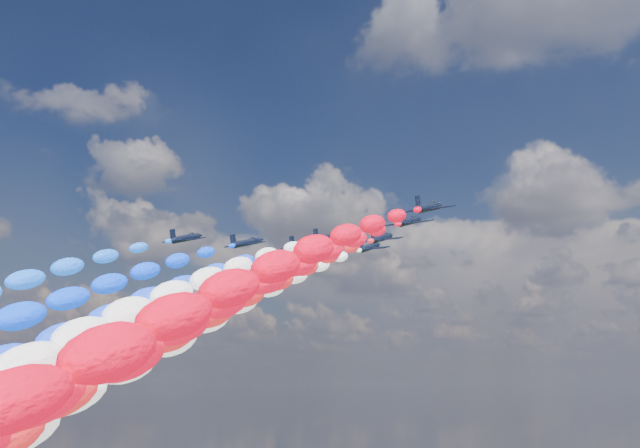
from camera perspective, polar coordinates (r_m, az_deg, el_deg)
The scene contains 14 objects.
jet_0 at distance 162.49m, azimuth -10.00°, elevation -1.05°, with size 9.32×12.50×2.76m, color black, non-canonical shape.
jet_1 at distance 166.00m, azimuth -5.53°, elevation -1.41°, with size 9.32×12.50×2.76m, color black, non-canonical shape.
jet_2 at distance 167.00m, azimuth -1.28°, elevation -1.53°, with size 9.32×12.50×2.76m, color black, non-canonical shape.
trail_2 at distance 116.89m, azimuth -17.16°, elevation -8.54°, with size 6.79×118.08×52.43m, color blue, non-canonical shape.
jet_3 at distance 159.33m, azimuth 0.52°, elevation -1.02°, with size 9.32×12.50×2.76m, color black, non-canonical shape.
trail_3 at distance 107.99m, azimuth -15.72°, elevation -8.39°, with size 6.79×118.08×52.43m, color white, non-canonical shape.
jet_4 at distance 170.91m, azimuth 3.72°, elevation -1.74°, with size 9.32×12.50×2.76m, color black, non-canonical shape.
trail_4 at distance 117.04m, azimuth -9.62°, elevation -8.90°, with size 6.79×118.08×52.43m, color white, non-canonical shape.
jet_5 at distance 160.30m, azimuth 4.62°, elevation -1.05°, with size 9.32×12.50×2.76m, color black, non-canonical shape.
trail_5 at distance 105.95m, azimuth -9.61°, elevation -8.61°, with size 6.79×118.08×52.43m, color red, non-canonical shape.
jet_6 at distance 144.34m, azimuth 6.67°, elevation 0.20°, with size 9.32×12.50×2.76m, color black, non-canonical shape.
trail_6 at distance 88.84m, azimuth -8.92°, elevation -8.03°, with size 6.79×118.08×52.43m, color red, non-canonical shape.
jet_7 at distance 133.45m, azimuth 8.12°, elevation 1.24°, with size 9.32×12.50×2.76m, color black, non-canonical shape.
trail_7 at distance 77.15m, azimuth -8.69°, elevation -7.47°, with size 6.79×118.08×52.43m, color red, non-canonical shape.
Camera 1 is at (76.14, -127.74, 77.03)m, focal length 42.89 mm.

